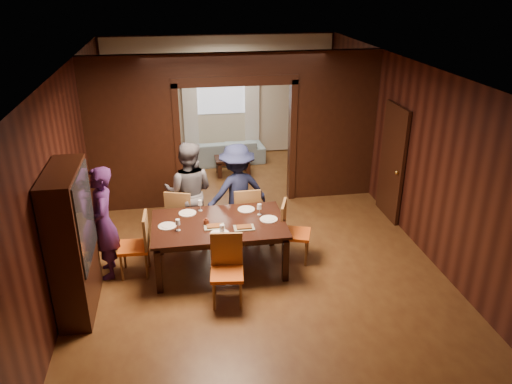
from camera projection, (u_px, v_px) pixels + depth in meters
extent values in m
plane|color=#573118|center=(249.00, 239.00, 8.56)|extent=(9.00, 9.00, 0.00)
cube|color=silver|center=(248.00, 68.00, 7.40)|extent=(5.50, 9.00, 0.02)
cube|color=black|center=(221.00, 96.00, 12.04)|extent=(5.50, 0.02, 2.90)
cube|color=black|center=(70.00, 170.00, 7.57)|extent=(0.02, 9.00, 2.90)
cube|color=black|center=(410.00, 150.00, 8.39)|extent=(0.02, 9.00, 2.90)
cube|color=black|center=(133.00, 149.00, 9.24)|extent=(1.65, 0.15, 2.40)
cube|color=black|center=(333.00, 138.00, 9.81)|extent=(1.65, 0.15, 2.40)
cube|color=black|center=(235.00, 66.00, 8.94)|extent=(5.50, 0.15, 0.50)
cube|color=beige|center=(221.00, 97.00, 12.02)|extent=(5.40, 0.04, 2.85)
imported|color=#401C53|center=(103.00, 223.00, 7.24)|extent=(0.49, 0.67, 1.71)
imported|color=#54545B|center=(189.00, 192.00, 8.24)|extent=(0.97, 0.84, 1.73)
imported|color=#192040|center=(237.00, 191.00, 8.36)|extent=(1.19, 0.88, 1.66)
imported|color=#89A7B4|center=(223.00, 151.00, 11.92)|extent=(1.97, 0.87, 0.56)
imported|color=black|center=(227.00, 218.00, 7.52)|extent=(0.30, 0.30, 0.07)
cube|color=black|center=(220.00, 245.00, 7.62)|extent=(1.99, 1.24, 0.76)
cube|color=black|center=(233.00, 166.00, 11.24)|extent=(0.80, 0.50, 0.40)
cube|color=black|center=(72.00, 243.00, 6.43)|extent=(0.40, 1.20, 2.00)
cube|color=black|center=(392.00, 163.00, 8.99)|extent=(0.06, 0.90, 2.10)
cube|color=silver|center=(221.00, 87.00, 11.89)|extent=(1.20, 0.03, 1.30)
cube|color=white|center=(190.00, 107.00, 11.92)|extent=(0.35, 0.06, 2.40)
cube|color=white|center=(252.00, 104.00, 12.15)|extent=(0.35, 0.06, 2.40)
cylinder|color=silver|center=(167.00, 226.00, 7.35)|extent=(0.27, 0.27, 0.01)
cylinder|color=white|center=(187.00, 213.00, 7.75)|extent=(0.27, 0.27, 0.01)
cylinder|color=silver|center=(246.00, 209.00, 7.87)|extent=(0.27, 0.27, 0.01)
cylinder|color=silver|center=(269.00, 219.00, 7.56)|extent=(0.27, 0.27, 0.01)
cylinder|color=white|center=(220.00, 233.00, 7.14)|extent=(0.27, 0.27, 0.01)
cube|color=gray|center=(214.00, 226.00, 7.32)|extent=(0.30, 0.20, 0.04)
cube|color=gray|center=(244.00, 227.00, 7.29)|extent=(0.30, 0.20, 0.04)
cylinder|color=white|center=(222.00, 229.00, 7.12)|extent=(0.07, 0.07, 0.14)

